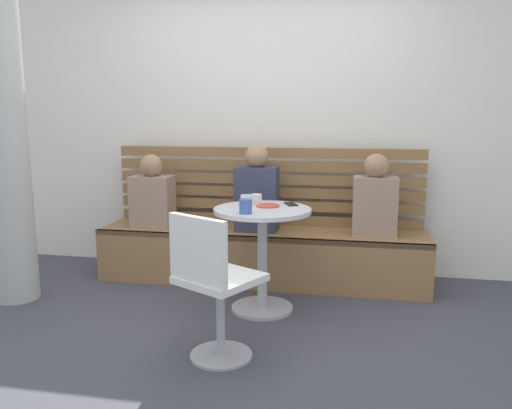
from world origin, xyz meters
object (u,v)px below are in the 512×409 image
cup_glass_short (246,200)px  person_child_middle (375,200)px  cup_ceramic_white (256,199)px  plate_small (268,206)px  white_chair (212,282)px  booth_bench (261,256)px  cafe_table (262,239)px  phone_on_table (291,204)px  cup_mug_blue (246,206)px  person_child_left (152,195)px  person_adult (257,193)px

cup_glass_short → person_child_middle: bearing=30.6°
cup_ceramic_white → plate_small: (0.10, -0.10, -0.03)m
white_chair → cup_ceramic_white: size_ratio=10.63×
booth_bench → cup_ceramic_white: size_ratio=33.75×
cafe_table → white_chair: (-0.14, -0.81, -0.05)m
booth_bench → cafe_table: bearing=-78.8°
person_child_middle → cup_ceramic_white: (-0.86, -0.44, 0.05)m
white_chair → person_child_middle: (0.92, 1.42, 0.26)m
booth_bench → phone_on_table: phone_on_table is taller
cup_ceramic_white → cup_glass_short: size_ratio=1.00×
person_child_middle → cup_ceramic_white: 0.97m
booth_bench → plate_small: 0.77m
person_child_middle → plate_small: bearing=-144.9°
cup_mug_blue → cup_ceramic_white: cup_mug_blue is taller
cup_glass_short → phone_on_table: (0.31, 0.11, -0.04)m
white_chair → cup_ceramic_white: 1.03m
cup_glass_short → phone_on_table: cup_glass_short is taller
plate_small → cup_ceramic_white: bearing=135.1°
person_child_middle → cup_ceramic_white: bearing=-153.2°
cafe_table → cup_mug_blue: 0.35m
cafe_table → cup_glass_short: size_ratio=9.25×
cup_glass_short → plate_small: (0.15, 0.01, -0.03)m
booth_bench → person_child_left: (-0.93, -0.04, 0.49)m
person_child_left → cup_glass_short: 1.06m
cafe_table → cup_glass_short: (-0.13, 0.07, 0.26)m
cup_mug_blue → cup_glass_short: cup_mug_blue is taller
person_adult → plate_small: size_ratio=4.16×
plate_small → phone_on_table: 0.18m
person_child_middle → cup_glass_short: person_child_middle is taller
cup_mug_blue → booth_bench: bearing=93.3°
white_chair → person_child_left: 1.68m
white_chair → person_adult: person_adult is taller
cup_glass_short → plate_small: cup_glass_short is taller
white_chair → cup_glass_short: (0.01, 0.87, 0.32)m
person_adult → cup_glass_short: 0.54m
person_child_left → cup_ceramic_white: size_ratio=7.69×
white_chair → plate_small: (0.16, 0.88, 0.28)m
person_child_left → cup_mug_blue: bearing=-39.1°
cup_mug_blue → cup_ceramic_white: (-0.00, 0.38, -0.01)m
booth_bench → cafe_table: cafe_table is taller
white_chair → person_adult: 1.44m
booth_bench → cup_glass_short: size_ratio=33.75×
white_chair → cup_mug_blue: size_ratio=8.95×
white_chair → cup_glass_short: bearing=89.5°
booth_bench → cup_ceramic_white: cup_ceramic_white is taller
booth_bench → person_child_left: person_child_left is taller
person_child_middle → phone_on_table: (-0.61, -0.43, 0.02)m
white_chair → person_child_middle: 1.71m
person_child_left → booth_bench: bearing=2.3°
white_chair → cup_glass_short: 0.93m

